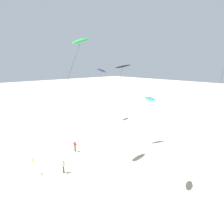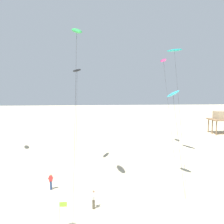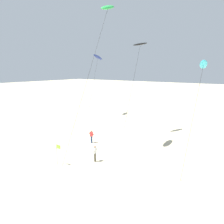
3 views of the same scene
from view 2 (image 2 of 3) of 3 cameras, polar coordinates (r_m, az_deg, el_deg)
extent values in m
plane|color=beige|center=(24.58, -6.83, -19.32)|extent=(260.00, 260.00, 0.00)
ellipsoid|color=#33BFE0|center=(26.76, 14.23, 4.18)|extent=(1.22, 2.37, 1.12)
cylinder|color=#262626|center=(25.35, 15.51, -7.17)|extent=(0.08, 4.27, 9.67)
ellipsoid|color=black|center=(32.23, -8.27, 9.73)|extent=(1.33, 2.80, 0.74)
cylinder|color=#262626|center=(30.27, -8.38, -2.15)|extent=(0.08, 4.29, 12.61)
ellipsoid|color=green|center=(24.76, -8.35, 18.47)|extent=(1.59, 3.17, 1.34)
cylinder|color=#262626|center=(20.64, -8.74, -1.35)|extent=(0.12, 7.28, 15.74)
ellipsoid|color=teal|center=(37.49, 14.52, 13.95)|extent=(1.88, 3.39, 0.56)
cylinder|color=#262626|center=(34.71, 15.58, 1.32)|extent=(0.09, 5.19, 15.80)
ellipsoid|color=#D8339E|center=(43.10, 12.05, 11.85)|extent=(0.91, 2.78, 0.50)
cylinder|color=#262626|center=(39.69, 13.20, 1.35)|extent=(0.11, 6.79, 15.08)
cylinder|color=navy|center=(26.55, -14.25, -16.48)|extent=(0.22, 0.22, 0.88)
cube|color=red|center=(26.29, -14.29, -15.01)|extent=(0.38, 0.28, 0.58)
sphere|color=tan|center=(26.15, -14.31, -14.18)|extent=(0.20, 0.20, 0.20)
cylinder|color=red|center=(26.25, -14.78, -14.93)|extent=(0.22, 0.51, 0.39)
cylinder|color=red|center=(26.29, -13.80, -14.87)|extent=(0.22, 0.51, 0.39)
cylinder|color=#4C4738|center=(22.24, -4.38, -20.84)|extent=(0.22, 0.22, 0.88)
cube|color=white|center=(21.92, -4.40, -19.13)|extent=(0.21, 0.35, 0.58)
sphere|color=#9E7051|center=(21.76, -4.41, -18.18)|extent=(0.20, 0.20, 0.20)
cylinder|color=white|center=(21.70, -4.42, -19.26)|extent=(0.51, 0.11, 0.39)
cylinder|color=white|center=(22.10, -4.38, -18.78)|extent=(0.51, 0.11, 0.39)
cylinder|color=#846647|center=(58.56, 23.45, -3.52)|extent=(0.28, 0.28, 3.18)
cylinder|color=#846647|center=(61.75, 21.84, -3.01)|extent=(0.28, 0.28, 3.18)
cylinder|color=#846647|center=(60.15, 22.63, -3.26)|extent=(0.28, 0.28, 3.18)
cube|color=#846647|center=(60.89, 24.37, -1.60)|extent=(5.06, 4.56, 0.24)
cube|color=#9E896B|center=(60.78, 24.41, -0.64)|extent=(2.79, 2.74, 1.80)
cylinder|color=gray|center=(19.58, -12.28, -22.82)|extent=(0.05, 0.05, 2.10)
cube|color=#8CD833|center=(19.16, -11.45, -20.62)|extent=(0.52, 0.03, 0.36)
camera|label=1|loc=(22.71, 60.76, 10.15)|focal=31.74mm
camera|label=3|loc=(15.33, 74.76, -1.74)|focal=37.65mm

